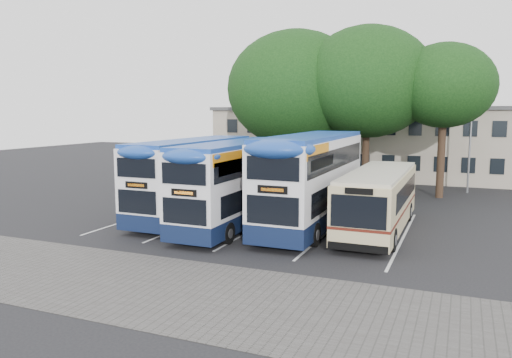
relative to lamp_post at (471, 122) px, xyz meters
The scene contains 12 objects.
ground 21.46m from the lamp_post, 106.72° to the right, with size 120.00×120.00×0.00m, color black.
paving_strip 26.71m from the lamp_post, 107.76° to the right, with size 40.00×6.00×0.01m, color #595654.
bay_lines 18.57m from the lamp_post, 123.08° to the right, with size 14.12×11.00×0.01m.
depot_building 9.43m from the lamp_post, 130.53° to the left, with size 32.40×8.40×6.20m.
lamp_post is the anchor object (origin of this frame).
tree_left 12.70m from the lamp_post, behind, with size 10.30×10.30×11.85m.
tree_mid 7.80m from the lamp_post, 159.61° to the right, with size 9.19×9.19×11.74m.
tree_right 4.08m from the lamp_post, 122.15° to the right, with size 6.56×6.56×10.28m.
bus_dd_left 20.45m from the lamp_post, 133.48° to the right, with size 2.48×10.25×4.27m.
bus_dd_mid 19.32m from the lamp_post, 124.48° to the right, with size 2.49×10.26×4.27m.
bus_dd_right 16.37m from the lamp_post, 116.87° to the right, with size 2.70×11.12×4.64m.
bus_single 15.08m from the lamp_post, 105.98° to the right, with size 2.54×9.97×2.97m.
Camera 1 is at (5.63, -18.34, 5.73)m, focal length 35.00 mm.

